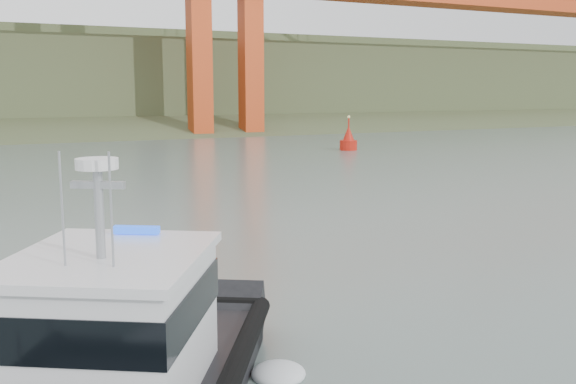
# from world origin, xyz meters

# --- Properties ---
(ground) EXTENTS (400.00, 400.00, 0.00)m
(ground) POSITION_xyz_m (0.00, 0.00, 0.00)
(ground) COLOR #56675F
(ground) RESTS_ON ground
(headlands) EXTENTS (500.00, 105.36, 27.12)m
(headlands) POSITION_xyz_m (0.00, 125.50, 7.05)
(headlands) COLOR #384A2A
(headlands) RESTS_ON ground
(patrol_boat) EXTENTS (9.74, 12.28, 5.71)m
(patrol_boat) POSITION_xyz_m (-9.42, -3.85, 1.43)
(patrol_boat) COLOR black
(patrol_boat) RESTS_ON ground
(nav_buoy) EXTENTS (1.98, 1.98, 4.12)m
(nav_buoy) POSITION_xyz_m (26.29, 46.98, 1.08)
(nav_buoy) COLOR red
(nav_buoy) RESTS_ON ground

